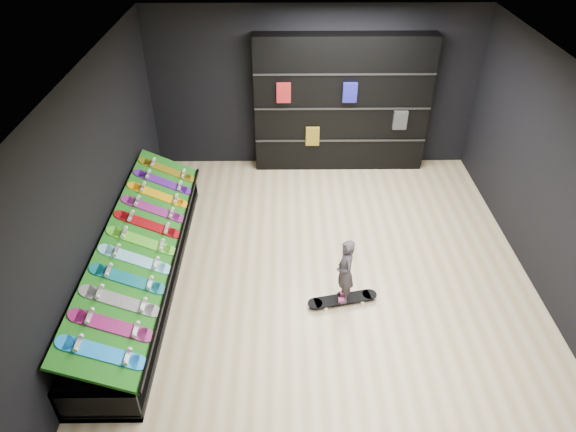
{
  "coord_description": "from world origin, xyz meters",
  "views": [
    {
      "loc": [
        -0.55,
        -5.48,
        5.06
      ],
      "look_at": [
        -0.5,
        0.2,
        1.0
      ],
      "focal_mm": 32.0,
      "sensor_mm": 36.0,
      "label": 1
    }
  ],
  "objects_px": {
    "display_rack": "(143,268)",
    "back_shelving": "(342,105)",
    "child": "(344,282)",
    "floor_skateboard": "(342,301)"
  },
  "relations": [
    {
      "from": "child",
      "to": "floor_skateboard",
      "type": "bearing_deg",
      "value": 0.0
    },
    {
      "from": "back_shelving",
      "to": "child",
      "type": "xyz_separation_m",
      "value": [
        -0.27,
        -3.78,
        -0.89
      ]
    },
    {
      "from": "back_shelving",
      "to": "child",
      "type": "height_order",
      "value": "back_shelving"
    },
    {
      "from": "child",
      "to": "display_rack",
      "type": "bearing_deg",
      "value": -107.77
    },
    {
      "from": "display_rack",
      "to": "floor_skateboard",
      "type": "relative_size",
      "value": 4.59
    },
    {
      "from": "display_rack",
      "to": "back_shelving",
      "type": "distance_m",
      "value": 4.63
    },
    {
      "from": "back_shelving",
      "to": "child",
      "type": "distance_m",
      "value": 3.9
    },
    {
      "from": "display_rack",
      "to": "floor_skateboard",
      "type": "distance_m",
      "value": 2.83
    },
    {
      "from": "display_rack",
      "to": "child",
      "type": "height_order",
      "value": "child"
    },
    {
      "from": "display_rack",
      "to": "back_shelving",
      "type": "height_order",
      "value": "back_shelving"
    }
  ]
}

